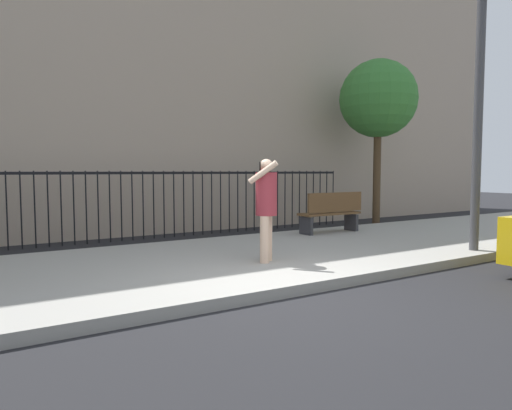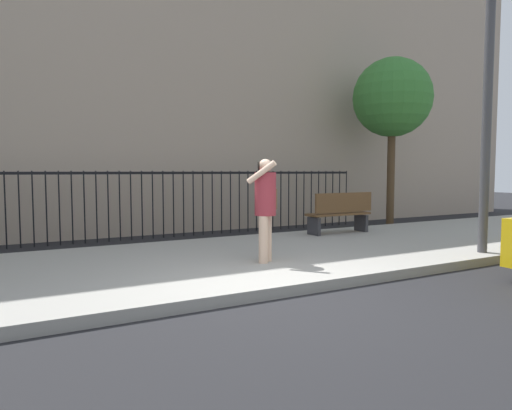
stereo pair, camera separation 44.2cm
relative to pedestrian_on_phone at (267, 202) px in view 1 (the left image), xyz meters
The scene contains 7 objects.
ground_plane 1.96m from the pedestrian_on_phone, 112.72° to the right, with size 60.00×60.00×0.00m, color black.
sidewalk 1.39m from the pedestrian_on_phone, 132.13° to the left, with size 28.00×4.40×0.15m, color #9E9B93.
building_facade 8.06m from the pedestrian_on_phone, 95.14° to the left, with size 28.00×4.00×10.11m, color tan.
iron_fence 4.44m from the pedestrian_on_phone, 98.15° to the left, with size 12.03×0.04×1.60m.
pedestrian_on_phone is the anchor object (origin of this frame).
street_bench 3.84m from the pedestrian_on_phone, 32.47° to the left, with size 1.60×0.45×0.95m.
street_tree_near 7.55m from the pedestrian_on_phone, 29.07° to the left, with size 2.23×2.23×4.80m.
Camera 1 is at (-3.49, -4.61, 1.59)m, focal length 32.72 mm.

